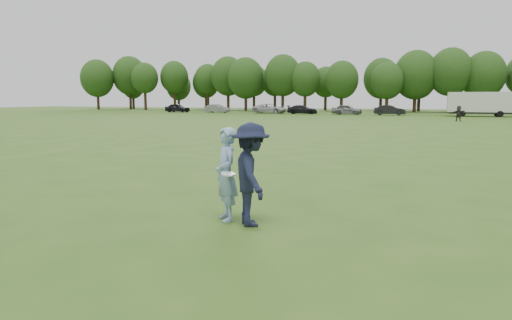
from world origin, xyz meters
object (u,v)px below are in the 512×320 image
object	(u,v)px
thrower	(226,174)
car_a	(177,108)
car_c	(270,109)
car_d	(302,110)
player_far_d	(459,113)
car_f	(390,110)
defender	(251,174)
cargo_trailer	(480,103)
car_e	(347,110)
car_b	(217,109)

from	to	relation	value
thrower	car_a	distance (m)	71.12
thrower	car_c	xyz separation A→B (m)	(-19.16, 60.95, -0.16)
thrower	car_d	size ratio (longest dim) A/B	0.40
player_far_d	car_f	bearing A→B (deg)	127.01
defender	car_a	xyz separation A→B (m)	(-36.57, 61.52, -0.24)
cargo_trailer	player_far_d	bearing A→B (deg)	-103.82
defender	car_d	distance (m)	62.00
car_e	defender	bearing A→B (deg)	-173.67
car_c	cargo_trailer	bearing A→B (deg)	-90.97
thrower	car_c	world-z (taller)	thrower
thrower	car_d	xyz separation A→B (m)	(-13.67, 60.17, -0.25)
defender	car_a	distance (m)	71.57
defender	car_e	xyz separation A→B (m)	(-7.33, 59.42, -0.23)
thrower	car_d	bearing A→B (deg)	153.01
player_far_d	car_c	distance (m)	31.30
player_far_d	car_e	xyz separation A→B (m)	(-13.92, 15.21, -0.08)
car_a	cargo_trailer	size ratio (longest dim) A/B	0.48
car_c	cargo_trailer	world-z (taller)	cargo_trailer
car_a	car_d	world-z (taller)	car_a
car_a	car_d	distance (m)	22.35
thrower	car_b	distance (m)	67.14
player_far_d	car_d	xyz separation A→B (m)	(-20.85, 16.13, -0.15)
cargo_trailer	car_d	bearing A→B (deg)	176.12
defender	car_e	bearing A→B (deg)	-25.55
player_far_d	car_a	size ratio (longest dim) A/B	0.38
car_a	cargo_trailer	bearing A→B (deg)	-91.83
player_far_d	car_f	size ratio (longest dim) A/B	0.37
thrower	player_far_d	world-z (taller)	thrower
car_f	car_a	bearing A→B (deg)	82.26
car_e	car_f	world-z (taller)	car_e
player_far_d	car_d	bearing A→B (deg)	151.91
car_b	car_c	size ratio (longest dim) A/B	0.78
car_b	car_c	world-z (taller)	car_c
car_b	car_e	xyz separation A→B (m)	(21.61, -1.60, 0.05)
car_b	car_c	xyz separation A→B (m)	(9.20, 0.09, 0.06)
thrower	car_f	distance (m)	59.33
car_c	car_e	size ratio (longest dim) A/B	1.25
car_a	car_e	distance (m)	29.31
cargo_trailer	car_a	bearing A→B (deg)	176.53
car_a	thrower	bearing A→B (deg)	-147.97
thrower	cargo_trailer	xyz separation A→B (m)	(10.74, 58.52, 0.86)
player_far_d	car_f	world-z (taller)	player_far_d
car_a	car_d	size ratio (longest dim) A/B	0.94
car_c	cargo_trailer	xyz separation A→B (m)	(29.90, -2.43, 1.02)
thrower	car_e	bearing A→B (deg)	146.70
defender	car_f	size ratio (longest dim) A/B	0.45
player_far_d	car_a	world-z (taller)	player_far_d
defender	cargo_trailer	bearing A→B (deg)	-42.40
thrower	player_far_d	size ratio (longest dim) A/B	1.12
car_d	defender	bearing A→B (deg)	-172.12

